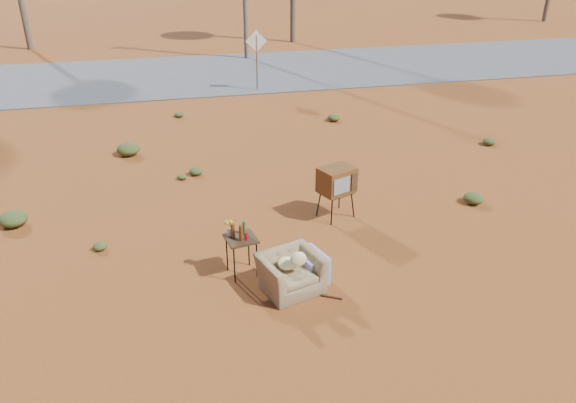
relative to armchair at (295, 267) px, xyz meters
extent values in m
plane|color=brown|center=(0.11, 0.41, -0.40)|extent=(140.00, 140.00, 0.00)
cube|color=#565659|center=(0.11, 15.41, -0.38)|extent=(140.00, 7.00, 0.04)
imported|color=olive|center=(-0.08, -0.04, 0.03)|extent=(1.13, 0.90, 0.86)
ellipsoid|color=#F5E496|center=(-0.13, -0.01, 0.10)|extent=(0.31, 0.31, 0.18)
ellipsoid|color=#F5E496|center=(0.02, -0.18, 0.26)|extent=(0.28, 0.14, 0.28)
cube|color=navy|center=(0.33, 0.18, -0.15)|extent=(0.58, 0.73, 0.50)
cube|color=black|center=(1.45, 2.30, 0.15)|extent=(0.74, 0.66, 0.03)
cylinder|color=black|center=(1.27, 2.00, -0.12)|extent=(0.04, 0.04, 0.56)
cylinder|color=black|center=(1.79, 2.21, -0.12)|extent=(0.04, 0.04, 0.56)
cylinder|color=black|center=(1.10, 2.40, -0.12)|extent=(0.04, 0.04, 0.56)
cylinder|color=black|center=(1.62, 2.61, -0.12)|extent=(0.04, 0.04, 0.56)
cube|color=brown|center=(1.45, 2.30, 0.44)|extent=(0.84, 0.75, 0.53)
cube|color=gray|center=(1.46, 2.01, 0.44)|extent=(0.39, 0.17, 0.33)
cube|color=#472D19|center=(1.77, 2.14, 0.44)|extent=(0.15, 0.08, 0.38)
cube|color=#3B2815|center=(-0.80, 0.60, 0.31)|extent=(0.59, 0.59, 0.04)
cylinder|color=black|center=(-0.97, 0.37, -0.05)|extent=(0.02, 0.02, 0.71)
cylinder|color=black|center=(-0.57, 0.44, -0.05)|extent=(0.02, 0.02, 0.71)
cylinder|color=black|center=(-1.04, 0.77, -0.05)|extent=(0.02, 0.02, 0.71)
cylinder|color=black|center=(-0.64, 0.84, -0.05)|extent=(0.02, 0.02, 0.71)
cylinder|color=#552B0E|center=(-0.93, 0.63, 0.46)|extent=(0.07, 0.07, 0.27)
cylinder|color=#552B0E|center=(-0.81, 0.52, 0.47)|extent=(0.07, 0.07, 0.29)
cylinder|color=#295825|center=(-0.72, 0.72, 0.45)|extent=(0.06, 0.06, 0.24)
cylinder|color=red|center=(-0.73, 0.51, 0.40)|extent=(0.07, 0.07, 0.13)
cylinder|color=silver|center=(-0.98, 0.73, 0.40)|extent=(0.08, 0.08, 0.14)
ellipsoid|color=gold|center=(-0.98, 0.73, 0.56)|extent=(0.16, 0.16, 0.12)
cylinder|color=#472613|center=(0.06, -0.18, -0.38)|extent=(1.26, 0.76, 0.04)
cylinder|color=brown|center=(1.61, 12.41, 0.60)|extent=(0.06, 0.06, 2.00)
cube|color=silver|center=(1.61, 12.41, 1.40)|extent=(0.78, 0.04, 0.78)
ellipsoid|color=#414A20|center=(-5.09, 3.41, -0.25)|extent=(0.56, 0.56, 0.31)
ellipsoid|color=#414A20|center=(4.61, 2.21, -0.28)|extent=(0.44, 0.44, 0.24)
ellipsoid|color=#414A20|center=(-2.89, 6.91, -0.24)|extent=(0.60, 0.60, 0.33)
ellipsoid|color=#414A20|center=(6.91, 5.41, -0.30)|extent=(0.36, 0.36, 0.20)
ellipsoid|color=#414A20|center=(3.31, 8.41, -0.29)|extent=(0.40, 0.40, 0.22)
ellipsoid|color=#414A20|center=(-1.39, 9.91, -0.32)|extent=(0.30, 0.30, 0.17)
camera|label=1|loc=(-1.90, -7.70, 5.17)|focal=35.00mm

